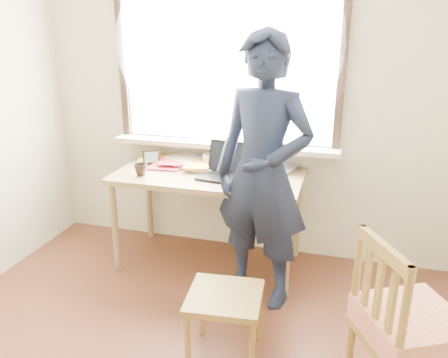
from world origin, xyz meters
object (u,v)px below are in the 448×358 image
(side_chair, at_px, (407,328))
(mug_dark, at_px, (140,170))
(person, at_px, (263,174))
(work_chair, at_px, (225,304))
(desk, at_px, (209,183))
(laptop, at_px, (227,169))
(mug_white, at_px, (210,160))

(side_chair, bearing_deg, mug_dark, 151.77)
(person, bearing_deg, mug_dark, -175.09)
(side_chair, bearing_deg, work_chair, 170.95)
(desk, height_order, work_chair, desk)
(mug_dark, distance_m, work_chair, 1.30)
(work_chair, relative_size, side_chair, 0.47)
(person, bearing_deg, laptop, 150.69)
(mug_white, xyz_separation_m, side_chair, (1.39, -1.35, -0.32))
(laptop, relative_size, side_chair, 0.42)
(laptop, relative_size, person, 0.22)
(desk, height_order, mug_white, mug_white)
(side_chair, distance_m, person, 1.25)
(desk, xyz_separation_m, mug_dark, (-0.48, -0.18, 0.13))
(side_chair, height_order, person, person)
(laptop, bearing_deg, mug_white, 132.16)
(laptop, height_order, mug_white, laptop)
(person, bearing_deg, side_chair, -29.27)
(laptop, xyz_separation_m, person, (0.33, -0.32, 0.09))
(mug_white, height_order, side_chair, side_chair)
(mug_white, xyz_separation_m, work_chair, (0.46, -1.21, -0.47))
(laptop, distance_m, mug_white, 0.30)
(desk, height_order, mug_dark, mug_dark)
(mug_white, distance_m, side_chair, 1.96)
(side_chair, bearing_deg, mug_white, 135.68)
(mug_white, relative_size, side_chair, 0.14)
(laptop, height_order, side_chair, laptop)
(desk, relative_size, laptop, 3.53)
(desk, xyz_separation_m, side_chair, (1.34, -1.16, -0.19))
(laptop, relative_size, mug_dark, 4.10)
(desk, distance_m, mug_white, 0.24)
(mug_white, xyz_separation_m, mug_dark, (-0.43, -0.38, -0.01))
(mug_white, bearing_deg, desk, -77.04)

